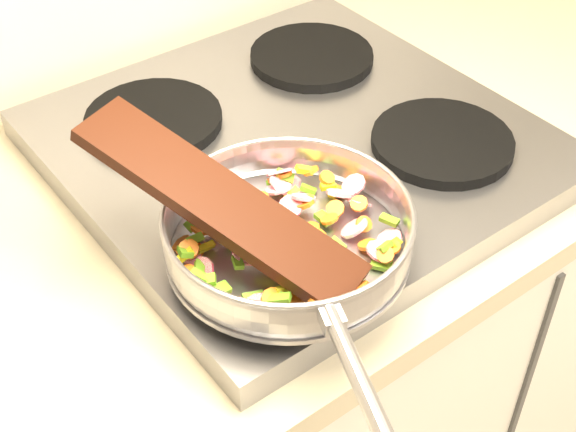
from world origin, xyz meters
TOP-DOWN VIEW (x-y plane):
  - base_cabinet at (0.00, 1.67)m, footprint 3.00×0.65m
  - cooktop at (-0.70, 1.67)m, footprint 0.60×0.60m
  - grate_fl at (-0.84, 1.52)m, footprint 0.19×0.19m
  - grate_fr at (-0.56, 1.52)m, footprint 0.19×0.19m
  - grate_bl at (-0.84, 1.81)m, footprint 0.19×0.19m
  - grate_br at (-0.56, 1.81)m, footprint 0.19×0.19m
  - saute_pan at (-0.86, 1.47)m, footprint 0.32×0.47m
  - vegetable_heap at (-0.86, 1.48)m, footprint 0.26×0.27m
  - wooden_spatula at (-0.92, 1.52)m, footprint 0.19×0.34m

SIDE VIEW (x-z plane):
  - base_cabinet at x=0.00m, z-range 0.00..0.86m
  - cooktop at x=-0.70m, z-range 0.90..0.94m
  - grate_fl at x=-0.84m, z-range 0.94..0.96m
  - grate_fr at x=-0.56m, z-range 0.94..0.96m
  - grate_bl at x=-0.84m, z-range 0.94..0.96m
  - grate_br at x=-0.56m, z-range 0.94..0.96m
  - vegetable_heap at x=-0.86m, z-range 0.95..1.00m
  - saute_pan at x=-0.86m, z-range 0.96..1.02m
  - wooden_spatula at x=-0.92m, z-range 0.97..1.09m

